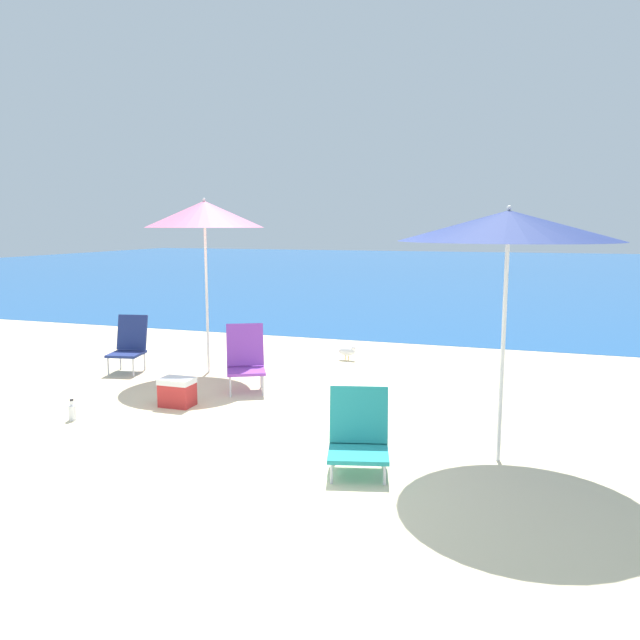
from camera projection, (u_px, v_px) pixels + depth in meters
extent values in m
plane|color=beige|center=(235.00, 463.00, 5.43)|extent=(60.00, 60.00, 0.00)
cube|color=#1E5699|center=(477.00, 269.00, 29.80)|extent=(60.00, 40.00, 0.01)
cylinder|color=white|center=(503.00, 354.00, 5.35)|extent=(0.04, 0.04, 1.92)
cone|color=navy|center=(508.00, 226.00, 5.19)|extent=(1.84, 1.84, 0.26)
sphere|color=white|center=(509.00, 208.00, 5.17)|extent=(0.04, 0.04, 0.04)
cylinder|color=white|center=(207.00, 301.00, 8.65)|extent=(0.04, 0.04, 2.02)
cone|color=pink|center=(205.00, 214.00, 8.47)|extent=(1.61, 1.61, 0.36)
sphere|color=white|center=(204.00, 199.00, 8.44)|extent=(0.04, 0.04, 0.04)
cylinder|color=silver|center=(332.00, 473.00, 4.99)|extent=(0.02, 0.02, 0.17)
cylinder|color=silver|center=(385.00, 475.00, 4.96)|extent=(0.02, 0.02, 0.17)
cylinder|color=silver|center=(334.00, 456.00, 5.38)|extent=(0.02, 0.02, 0.17)
cylinder|color=silver|center=(383.00, 457.00, 5.35)|extent=(0.02, 0.02, 0.17)
cube|color=teal|center=(358.00, 453.00, 5.16)|extent=(0.60, 0.57, 0.04)
cube|color=teal|center=(359.00, 414.00, 5.35)|extent=(0.52, 0.26, 0.48)
cylinder|color=silver|center=(230.00, 387.00, 7.50)|extent=(0.02, 0.02, 0.25)
cylinder|color=silver|center=(263.00, 386.00, 7.56)|extent=(0.02, 0.02, 0.25)
cylinder|color=silver|center=(230.00, 379.00, 7.89)|extent=(0.02, 0.02, 0.25)
cylinder|color=silver|center=(261.00, 378.00, 7.95)|extent=(0.02, 0.02, 0.25)
cube|color=purple|center=(246.00, 371.00, 7.70)|extent=(0.63, 0.63, 0.04)
cube|color=purple|center=(245.00, 345.00, 7.89)|extent=(0.50, 0.39, 0.52)
cylinder|color=silver|center=(108.00, 367.00, 8.59)|extent=(0.02, 0.02, 0.25)
cylinder|color=silver|center=(133.00, 367.00, 8.54)|extent=(0.02, 0.02, 0.25)
cylinder|color=silver|center=(120.00, 361.00, 8.97)|extent=(0.02, 0.02, 0.25)
cylinder|color=silver|center=(145.00, 361.00, 8.92)|extent=(0.02, 0.02, 0.25)
cube|color=navy|center=(126.00, 354.00, 8.73)|extent=(0.51, 0.53, 0.04)
cube|color=navy|center=(132.00, 332.00, 8.92)|extent=(0.45, 0.24, 0.50)
cylinder|color=silver|center=(72.00, 413.00, 6.62)|extent=(0.08, 0.08, 0.16)
cylinder|color=silver|center=(72.00, 403.00, 6.61)|extent=(0.03, 0.03, 0.05)
cylinder|color=black|center=(72.00, 400.00, 6.60)|extent=(0.04, 0.04, 0.02)
cube|color=#B72828|center=(177.00, 395.00, 7.14)|extent=(0.36, 0.26, 0.26)
cube|color=white|center=(177.00, 381.00, 7.11)|extent=(0.37, 0.27, 0.07)
cylinder|color=gold|center=(345.00, 358.00, 9.60)|extent=(0.01, 0.01, 0.07)
cylinder|color=gold|center=(348.00, 358.00, 9.58)|extent=(0.01, 0.01, 0.07)
ellipsoid|color=white|center=(347.00, 351.00, 9.58)|extent=(0.26, 0.11, 0.13)
sphere|color=white|center=(353.00, 348.00, 9.53)|extent=(0.07, 0.07, 0.07)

